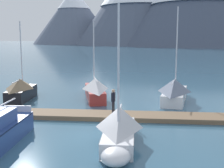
% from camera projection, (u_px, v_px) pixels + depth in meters
% --- Properties ---
extents(ground_plane, '(700.00, 700.00, 0.00)m').
position_uv_depth(ground_plane, '(93.00, 137.00, 16.33)').
color(ground_plane, '#335B75').
extents(mountain_west_summit, '(61.79, 61.79, 41.68)m').
position_uv_depth(mountain_west_summit, '(74.00, 15.00, 224.73)').
color(mountain_west_summit, slate).
rests_on(mountain_west_summit, ground).
extents(dock, '(20.65, 3.56, 0.30)m').
position_uv_depth(dock, '(107.00, 116.00, 20.20)').
color(dock, brown).
rests_on(dock, ground).
extents(sailboat_nearest_berth, '(2.24, 5.87, 6.73)m').
position_uv_depth(sailboat_nearest_berth, '(22.00, 89.00, 26.07)').
color(sailboat_nearest_berth, black).
rests_on(sailboat_nearest_berth, ground).
extents(sailboat_mid_dock_port, '(3.36, 6.81, 6.71)m').
position_uv_depth(sailboat_mid_dock_port, '(95.00, 88.00, 26.39)').
color(sailboat_mid_dock_port, '#B2332D').
rests_on(sailboat_mid_dock_port, ground).
extents(sailboat_mid_dock_starboard, '(2.09, 5.80, 6.95)m').
position_uv_depth(sailboat_mid_dock_starboard, '(119.00, 128.00, 15.11)').
color(sailboat_mid_dock_starboard, silver).
rests_on(sailboat_mid_dock_starboard, ground).
extents(sailboat_far_berth, '(2.48, 7.17, 7.87)m').
position_uv_depth(sailboat_far_berth, '(175.00, 90.00, 25.31)').
color(sailboat_far_berth, white).
rests_on(sailboat_far_berth, ground).
extents(person_on_dock, '(0.22, 0.59, 1.69)m').
position_uv_depth(person_on_dock, '(113.00, 100.00, 19.91)').
color(person_on_dock, '#232328').
rests_on(person_on_dock, dock).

